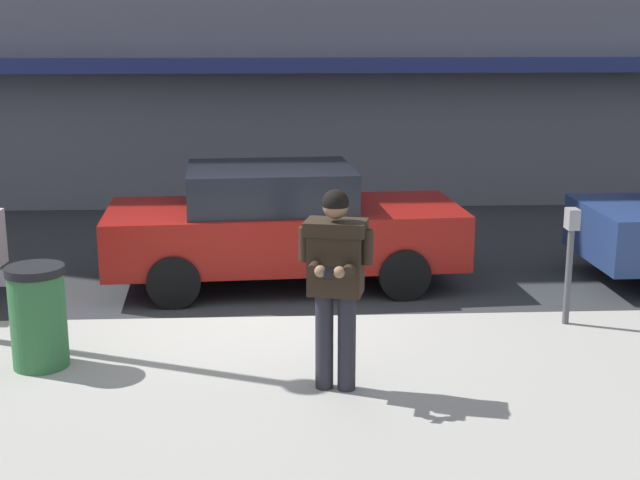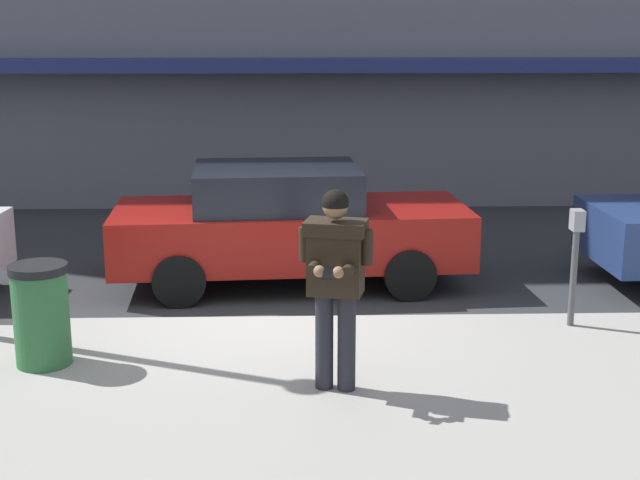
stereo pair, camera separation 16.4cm
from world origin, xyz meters
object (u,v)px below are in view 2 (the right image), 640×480
(parked_sedan_mid, at_px, (288,224))
(man_texting_on_phone, at_px, (335,268))
(trash_bin, at_px, (41,314))
(parking_meter, at_px, (575,251))

(parked_sedan_mid, height_order, man_texting_on_phone, man_texting_on_phone)
(trash_bin, bearing_deg, parked_sedan_mid, 53.50)
(parked_sedan_mid, distance_m, trash_bin, 3.89)
(trash_bin, bearing_deg, parking_meter, 10.10)
(parking_meter, bearing_deg, man_texting_on_phone, -147.87)
(parking_meter, bearing_deg, parked_sedan_mid, 144.50)
(parked_sedan_mid, bearing_deg, trash_bin, -126.50)
(parked_sedan_mid, bearing_deg, man_texting_on_phone, -83.55)
(man_texting_on_phone, xyz_separation_m, parking_meter, (2.62, 1.64, -0.28))
(man_texting_on_phone, height_order, trash_bin, man_texting_on_phone)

